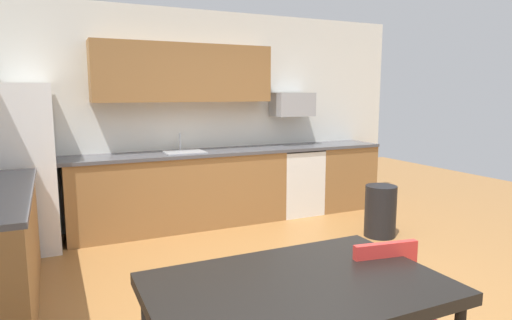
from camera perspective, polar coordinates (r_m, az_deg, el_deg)
name	(u,v)px	position (r m, az deg, el deg)	size (l,w,h in m)	color
ground_plane	(307,297)	(3.82, 6.67, -17.16)	(12.00, 12.00, 0.00)	#9E6B38
wall_back	(203,117)	(5.86, -6.88, 5.60)	(5.80, 0.10, 2.70)	silver
cabinet_run_back	(181,192)	(5.53, -9.73, -4.07)	(2.66, 0.60, 0.90)	olive
cabinet_run_back_right	(339,176)	(6.55, 10.74, -2.11)	(0.89, 0.60, 0.90)	olive
countertop_back	(212,152)	(5.57, -5.67, 1.02)	(4.80, 0.64, 0.04)	#4C4C51
upper_cabinets_back	(184,73)	(5.56, -9.25, 11.06)	(2.20, 0.34, 0.70)	olive
refrigerator	(16,169)	(5.20, -28.63, -1.03)	(0.76, 0.70, 1.76)	white
oven_range	(295,180)	(6.15, 5.07, -2.65)	(0.60, 0.60, 0.91)	white
microwave	(292,104)	(6.12, 4.73, 7.19)	(0.54, 0.36, 0.32)	#9EA0A5
sink_basin	(184,157)	(5.47, -9.27, 0.38)	(0.48, 0.40, 0.14)	#A5A8AD
sink_faucet	(180,143)	(5.62, -9.82, 2.23)	(0.02, 0.02, 0.24)	#B2B5BA
dining_table	(297,295)	(2.20, 5.35, -17.00)	(1.40, 0.90, 0.77)	black
chair_near_table	(395,312)	(2.59, 17.53, -18.23)	(0.46, 0.46, 0.85)	red
trash_bin	(380,211)	(5.35, 15.80, -6.38)	(0.36, 0.36, 0.60)	black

